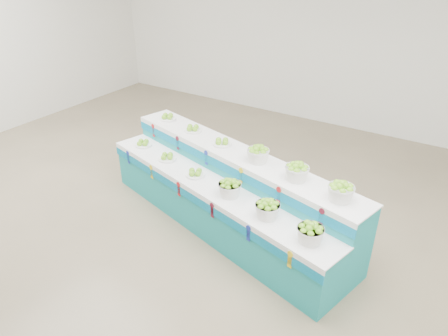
{
  "coord_description": "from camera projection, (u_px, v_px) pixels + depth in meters",
  "views": [
    {
      "loc": [
        3.19,
        -3.31,
        3.45
      ],
      "look_at": [
        0.63,
        0.68,
        0.87
      ],
      "focal_mm": 33.06,
      "sensor_mm": 36.0,
      "label": 1
    }
  ],
  "objects": [
    {
      "name": "ground",
      "position": [
        158.0,
        232.0,
        5.61
      ],
      "size": [
        10.0,
        10.0,
        0.0
      ],
      "primitive_type": "plane",
      "color": "#6D614A",
      "rests_on": "ground"
    },
    {
      "name": "back_wall",
      "position": [
        312.0,
        26.0,
        8.36
      ],
      "size": [
        10.0,
        0.0,
        10.0
      ],
      "primitive_type": "plane",
      "rotation": [
        1.57,
        0.0,
        0.0
      ],
      "color": "silver",
      "rests_on": "ground"
    },
    {
      "name": "display_stand",
      "position": [
        224.0,
        191.0,
        5.57
      ],
      "size": [
        4.06,
        1.98,
        1.02
      ],
      "primitive_type": null,
      "rotation": [
        0.0,
        0.0,
        -0.26
      ],
      "color": "teal",
      "rests_on": "ground"
    },
    {
      "name": "plate_lower_left",
      "position": [
        143.0,
        143.0,
        6.32
      ],
      "size": [
        0.32,
        0.32,
        0.1
      ],
      "primitive_type": "cylinder",
      "rotation": [
        0.0,
        0.0,
        -0.26
      ],
      "color": "white",
      "rests_on": "display_stand"
    },
    {
      "name": "plate_lower_mid",
      "position": [
        167.0,
        156.0,
        5.91
      ],
      "size": [
        0.32,
        0.32,
        0.1
      ],
      "primitive_type": "cylinder",
      "rotation": [
        0.0,
        0.0,
        -0.26
      ],
      "color": "white",
      "rests_on": "display_stand"
    },
    {
      "name": "plate_lower_right",
      "position": [
        195.0,
        172.0,
        5.5
      ],
      "size": [
        0.32,
        0.32,
        0.1
      ],
      "primitive_type": "cylinder",
      "rotation": [
        0.0,
        0.0,
        -0.26
      ],
      "color": "white",
      "rests_on": "display_stand"
    },
    {
      "name": "basket_lower_left",
      "position": [
        230.0,
        188.0,
        5.04
      ],
      "size": [
        0.35,
        0.35,
        0.22
      ],
      "primitive_type": null,
      "rotation": [
        0.0,
        0.0,
        -0.26
      ],
      "color": "silver",
      "rests_on": "display_stand"
    },
    {
      "name": "basket_lower_mid",
      "position": [
        267.0,
        209.0,
        4.64
      ],
      "size": [
        0.35,
        0.35,
        0.22
      ],
      "primitive_type": null,
      "rotation": [
        0.0,
        0.0,
        -0.26
      ],
      "color": "silver",
      "rests_on": "display_stand"
    },
    {
      "name": "basket_lower_right",
      "position": [
        310.0,
        233.0,
        4.26
      ],
      "size": [
        0.35,
        0.35,
        0.22
      ],
      "primitive_type": null,
      "rotation": [
        0.0,
        0.0,
        -0.26
      ],
      "color": "silver",
      "rests_on": "display_stand"
    },
    {
      "name": "plate_upper_left",
      "position": [
        167.0,
        117.0,
        6.47
      ],
      "size": [
        0.32,
        0.32,
        0.1
      ],
      "primitive_type": "cylinder",
      "rotation": [
        0.0,
        0.0,
        -0.26
      ],
      "color": "white",
      "rests_on": "display_stand"
    },
    {
      "name": "plate_upper_mid",
      "position": [
        193.0,
        128.0,
        6.06
      ],
      "size": [
        0.32,
        0.32,
        0.1
      ],
      "primitive_type": "cylinder",
      "rotation": [
        0.0,
        0.0,
        -0.26
      ],
      "color": "white",
      "rests_on": "display_stand"
    },
    {
      "name": "plate_upper_right",
      "position": [
        222.0,
        142.0,
        5.65
      ],
      "size": [
        0.32,
        0.32,
        0.1
      ],
      "primitive_type": "cylinder",
      "rotation": [
        0.0,
        0.0,
        -0.26
      ],
      "color": "white",
      "rests_on": "display_stand"
    },
    {
      "name": "basket_upper_left",
      "position": [
        258.0,
        154.0,
        5.19
      ],
      "size": [
        0.35,
        0.35,
        0.22
      ],
      "primitive_type": null,
      "rotation": [
        0.0,
        0.0,
        -0.26
      ],
      "color": "silver",
      "rests_on": "display_stand"
    },
    {
      "name": "basket_upper_mid",
      "position": [
        297.0,
        171.0,
        4.79
      ],
      "size": [
        0.35,
        0.35,
        0.22
      ],
      "primitive_type": null,
      "rotation": [
        0.0,
        0.0,
        -0.26
      ],
      "color": "silver",
      "rests_on": "display_stand"
    },
    {
      "name": "basket_upper_right",
      "position": [
        341.0,
        191.0,
        4.4
      ],
      "size": [
        0.35,
        0.35,
        0.22
      ],
      "primitive_type": null,
      "rotation": [
        0.0,
        0.0,
        -0.26
      ],
      "color": "silver",
      "rests_on": "display_stand"
    }
  ]
}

